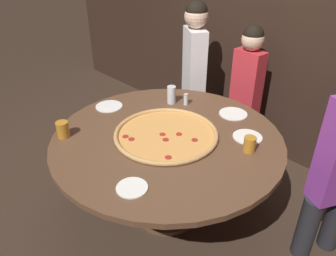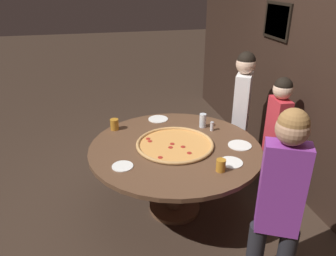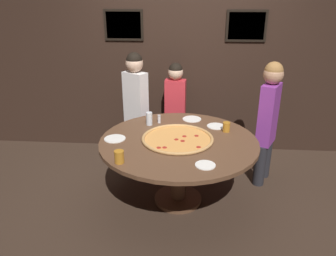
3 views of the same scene
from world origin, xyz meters
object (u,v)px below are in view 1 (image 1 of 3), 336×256
condiment_shaker (186,99)px  dining_table (167,150)px  white_plate_beside_cup (132,188)px  white_plate_far_back (247,137)px  white_plate_left_side (109,106)px  drink_cup_centre_back (63,129)px  giant_pizza (166,134)px  diner_far_left (246,87)px  white_plate_right_side (233,114)px  drink_cup_far_left (171,95)px  drink_cup_far_right (250,144)px  diner_far_right (194,68)px

condiment_shaker → dining_table: bearing=-61.5°
white_plate_beside_cup → white_plate_far_back: same height
white_plate_left_side → condiment_shaker: 0.64m
white_plate_far_back → drink_cup_centre_back: bearing=-134.8°
white_plate_beside_cup → white_plate_left_side: (-0.92, 0.50, 0.00)m
dining_table → giant_pizza: bearing=-177.7°
condiment_shaker → diner_far_left: bearing=77.0°
white_plate_right_side → drink_cup_far_left: bearing=-156.8°
drink_cup_far_right → diner_far_right: bearing=148.0°
dining_table → condiment_shaker: 0.55m
condiment_shaker → giant_pizza: bearing=-62.7°
white_plate_beside_cup → white_plate_right_side: (-0.12, 1.13, 0.00)m
drink_cup_far_right → drink_cup_far_left: drink_cup_far_left is taller
drink_cup_centre_back → white_plate_beside_cup: drink_cup_centre_back is taller
giant_pizza → drink_cup_centre_back: 0.72m
giant_pizza → drink_cup_centre_back: drink_cup_centre_back is taller
dining_table → white_plate_right_side: white_plate_right_side is taller
drink_cup_centre_back → diner_far_right: size_ratio=0.08×
white_plate_beside_cup → drink_cup_far_left: bearing=123.6°
condiment_shaker → drink_cup_far_left: bearing=-148.6°
white_plate_right_side → diner_far_right: diner_far_right is taller
white_plate_left_side → white_plate_right_side: same height
condiment_shaker → diner_far_right: bearing=125.7°
drink_cup_far_right → white_plate_left_side: 1.21m
giant_pizza → diner_far_right: (-0.59, 0.95, 0.08)m
dining_table → white_plate_beside_cup: size_ratio=8.98×
white_plate_left_side → giant_pizza: bearing=2.6°
dining_table → white_plate_right_side: size_ratio=7.34×
diner_far_left → drink_cup_far_right: bearing=129.7°
condiment_shaker → drink_cup_far_right: bearing=-14.8°
diner_far_left → drink_cup_far_left: bearing=75.2°
white_plate_left_side → white_plate_far_back: (1.07, 0.42, 0.00)m
drink_cup_far_right → drink_cup_far_left: (-0.86, 0.13, 0.02)m
drink_cup_centre_back → white_plate_beside_cup: bearing=0.1°
drink_cup_centre_back → diner_far_left: diner_far_left is taller
white_plate_left_side → condiment_shaker: (0.41, 0.49, 0.05)m
drink_cup_centre_back → white_plate_far_back: 1.30m
giant_pizza → condiment_shaker: condiment_shaker is taller
drink_cup_far_left → diner_far_left: diner_far_left is taller
dining_table → condiment_shaker: condiment_shaker is taller
drink_cup_far_right → white_plate_left_side: size_ratio=0.48×
drink_cup_far_left → dining_table: bearing=-47.9°
white_plate_left_side → diner_far_left: 1.28m
dining_table → diner_far_left: (-0.09, 1.12, 0.13)m
drink_cup_centre_back → white_plate_left_side: bearing=107.3°
giant_pizza → white_plate_right_side: 0.62m
dining_table → white_plate_far_back: size_ratio=7.93×
giant_pizza → diner_far_left: bearing=94.2°
white_plate_left_side → diner_far_left: bearing=63.8°
drink_cup_far_right → diner_far_right: 1.31m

